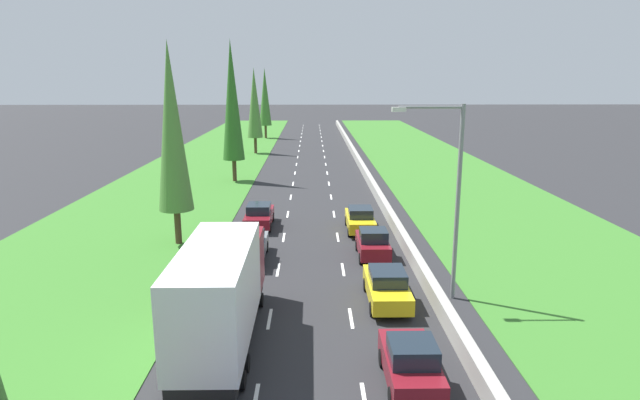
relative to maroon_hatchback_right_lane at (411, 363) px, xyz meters
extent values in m
plane|color=#28282B|center=(-3.35, 44.18, -0.84)|extent=(300.00, 300.00, 0.00)
cube|color=#387528|center=(-16.00, 44.18, -0.82)|extent=(14.00, 140.00, 0.04)
cube|color=#387528|center=(11.00, 44.18, -0.82)|extent=(14.00, 140.00, 0.04)
cube|color=#9E9B93|center=(2.35, 44.18, -0.41)|extent=(0.44, 120.00, 0.85)
cube|color=white|center=(-5.10, 5.18, -0.83)|extent=(0.14, 2.00, 0.01)
cube|color=white|center=(-5.10, 11.18, -0.83)|extent=(0.14, 2.00, 0.01)
cube|color=white|center=(-5.10, 17.18, -0.83)|extent=(0.14, 2.00, 0.01)
cube|color=white|center=(-5.10, 23.18, -0.83)|extent=(0.14, 2.00, 0.01)
cube|color=white|center=(-5.10, 29.18, -0.83)|extent=(0.14, 2.00, 0.01)
cube|color=white|center=(-5.10, 35.18, -0.83)|extent=(0.14, 2.00, 0.01)
cube|color=white|center=(-5.10, 41.18, -0.83)|extent=(0.14, 2.00, 0.01)
cube|color=white|center=(-5.10, 47.18, -0.83)|extent=(0.14, 2.00, 0.01)
cube|color=white|center=(-5.10, 53.18, -0.83)|extent=(0.14, 2.00, 0.01)
cube|color=white|center=(-5.10, 59.18, -0.83)|extent=(0.14, 2.00, 0.01)
cube|color=white|center=(-5.10, 65.18, -0.83)|extent=(0.14, 2.00, 0.01)
cube|color=white|center=(-5.10, 71.18, -0.83)|extent=(0.14, 2.00, 0.01)
cube|color=white|center=(-5.10, 77.18, -0.83)|extent=(0.14, 2.00, 0.01)
cube|color=white|center=(-5.10, 83.18, -0.83)|extent=(0.14, 2.00, 0.01)
cube|color=white|center=(-5.10, 89.18, -0.83)|extent=(0.14, 2.00, 0.01)
cube|color=white|center=(-5.10, 95.18, -0.83)|extent=(0.14, 2.00, 0.01)
cube|color=white|center=(-5.10, 101.18, -0.83)|extent=(0.14, 2.00, 0.01)
cube|color=white|center=(-1.60, -0.82, -0.83)|extent=(0.14, 2.00, 0.01)
cube|color=white|center=(-1.60, 5.18, -0.83)|extent=(0.14, 2.00, 0.01)
cube|color=white|center=(-1.60, 11.18, -0.83)|extent=(0.14, 2.00, 0.01)
cube|color=white|center=(-1.60, 17.18, -0.83)|extent=(0.14, 2.00, 0.01)
cube|color=white|center=(-1.60, 23.18, -0.83)|extent=(0.14, 2.00, 0.01)
cube|color=white|center=(-1.60, 29.18, -0.83)|extent=(0.14, 2.00, 0.01)
cube|color=white|center=(-1.60, 35.18, -0.83)|extent=(0.14, 2.00, 0.01)
cube|color=white|center=(-1.60, 41.18, -0.83)|extent=(0.14, 2.00, 0.01)
cube|color=white|center=(-1.60, 47.18, -0.83)|extent=(0.14, 2.00, 0.01)
cube|color=white|center=(-1.60, 53.18, -0.83)|extent=(0.14, 2.00, 0.01)
cube|color=white|center=(-1.60, 59.18, -0.83)|extent=(0.14, 2.00, 0.01)
cube|color=white|center=(-1.60, 65.18, -0.83)|extent=(0.14, 2.00, 0.01)
cube|color=white|center=(-1.60, 71.18, -0.83)|extent=(0.14, 2.00, 0.01)
cube|color=white|center=(-1.60, 77.18, -0.83)|extent=(0.14, 2.00, 0.01)
cube|color=white|center=(-1.60, 83.18, -0.83)|extent=(0.14, 2.00, 0.01)
cube|color=white|center=(-1.60, 89.18, -0.83)|extent=(0.14, 2.00, 0.01)
cube|color=white|center=(-1.60, 95.18, -0.83)|extent=(0.14, 2.00, 0.01)
cube|color=white|center=(-1.60, 101.18, -0.83)|extent=(0.14, 2.00, 0.01)
cube|color=maroon|center=(0.00, 0.07, -0.14)|extent=(1.68, 3.90, 0.76)
cube|color=#19232D|center=(0.00, -0.23, 0.56)|extent=(1.52, 1.60, 0.64)
cylinder|color=black|center=(-0.76, 1.28, -0.52)|extent=(0.22, 0.64, 0.64)
cylinder|color=black|center=(0.76, 1.28, -0.52)|extent=(0.22, 0.64, 0.64)
cylinder|color=black|center=(-0.76, -1.14, -0.52)|extent=(0.22, 0.64, 0.64)
cylinder|color=black|center=(0.76, -1.14, -0.52)|extent=(0.22, 0.64, 0.64)
cube|color=yellow|center=(0.14, 6.83, -0.16)|extent=(1.76, 4.50, 0.72)
cube|color=#19232D|center=(0.14, 6.68, 0.50)|extent=(1.56, 1.90, 0.60)
cylinder|color=black|center=(-0.66, 8.22, -0.52)|extent=(0.22, 0.64, 0.64)
cylinder|color=black|center=(0.94, 8.22, -0.52)|extent=(0.22, 0.64, 0.64)
cylinder|color=black|center=(-0.66, 5.43, -0.52)|extent=(0.22, 0.64, 0.64)
cylinder|color=black|center=(0.94, 5.43, -0.52)|extent=(0.22, 0.64, 0.64)
cube|color=black|center=(-6.71, 3.16, -0.24)|extent=(2.20, 9.40, 0.56)
cube|color=maroon|center=(-6.71, 6.76, 1.29)|extent=(2.40, 2.20, 2.50)
cube|color=silver|center=(-6.71, 2.06, 1.69)|extent=(2.44, 7.20, 3.30)
cylinder|color=black|center=(-7.83, 6.46, -0.52)|extent=(0.22, 0.64, 0.64)
cylinder|color=black|center=(-5.59, 6.46, -0.52)|extent=(0.22, 0.64, 0.64)
cylinder|color=black|center=(-7.83, 0.98, -0.52)|extent=(0.22, 0.64, 0.64)
cylinder|color=black|center=(-5.59, 0.98, -0.52)|extent=(0.22, 0.64, 0.64)
cylinder|color=black|center=(-7.83, -0.10, -0.52)|extent=(0.22, 0.64, 0.64)
cylinder|color=black|center=(-5.59, -0.10, -0.52)|extent=(0.22, 0.64, 0.64)
cube|color=slate|center=(-6.79, 12.90, -0.16)|extent=(1.76, 4.50, 0.72)
cube|color=#19232D|center=(-6.79, 12.75, 0.50)|extent=(1.56, 1.90, 0.60)
cylinder|color=black|center=(-7.59, 14.29, -0.52)|extent=(0.22, 0.64, 0.64)
cylinder|color=black|center=(-5.99, 14.29, -0.52)|extent=(0.22, 0.64, 0.64)
cylinder|color=black|center=(-7.59, 11.50, -0.52)|extent=(0.22, 0.64, 0.64)
cylinder|color=black|center=(-5.99, 11.50, -0.52)|extent=(0.22, 0.64, 0.64)
cube|color=maroon|center=(-6.91, 19.81, -0.16)|extent=(1.76, 4.50, 0.72)
cube|color=#19232D|center=(-6.91, 19.66, 0.50)|extent=(1.56, 1.90, 0.60)
cylinder|color=black|center=(-7.71, 21.20, -0.52)|extent=(0.22, 0.64, 0.64)
cylinder|color=black|center=(-6.11, 21.20, -0.52)|extent=(0.22, 0.64, 0.64)
cylinder|color=black|center=(-7.71, 18.41, -0.52)|extent=(0.22, 0.64, 0.64)
cylinder|color=black|center=(-6.11, 18.41, -0.52)|extent=(0.22, 0.64, 0.64)
cube|color=maroon|center=(0.21, 13.25, -0.14)|extent=(1.68, 3.90, 0.76)
cube|color=#19232D|center=(0.21, 12.95, 0.56)|extent=(1.52, 1.60, 0.64)
cylinder|color=black|center=(-0.55, 14.46, -0.52)|extent=(0.22, 0.64, 0.64)
cylinder|color=black|center=(0.97, 14.46, -0.52)|extent=(0.22, 0.64, 0.64)
cylinder|color=black|center=(-0.55, 12.04, -0.52)|extent=(0.22, 0.64, 0.64)
cylinder|color=black|center=(0.97, 12.04, -0.52)|extent=(0.22, 0.64, 0.64)
cube|color=yellow|center=(-0.03, 18.70, -0.16)|extent=(1.76, 4.50, 0.72)
cube|color=#19232D|center=(-0.03, 18.55, 0.50)|extent=(1.56, 1.90, 0.60)
cylinder|color=black|center=(-0.83, 20.09, -0.52)|extent=(0.22, 0.64, 0.64)
cylinder|color=black|center=(0.77, 20.09, -0.52)|extent=(0.22, 0.64, 0.64)
cylinder|color=black|center=(-0.83, 17.30, -0.52)|extent=(0.22, 0.64, 0.64)
cylinder|color=black|center=(0.77, 17.30, -0.52)|extent=(0.22, 0.64, 0.64)
cylinder|color=#4C3823|center=(-11.57, 15.96, 0.26)|extent=(0.40, 0.40, 2.20)
cone|color=#4C7F38|center=(-11.57, 15.96, 6.40)|extent=(2.11, 2.11, 10.08)
cylinder|color=#4C3823|center=(-10.97, 36.63, 0.26)|extent=(0.41, 0.41, 2.20)
cone|color=#2D6623|center=(-10.97, 36.63, 7.14)|extent=(2.14, 2.14, 11.55)
cylinder|color=#4C3823|center=(-10.94, 56.86, 0.26)|extent=(0.40, 0.40, 2.20)
cone|color=#4C7F38|center=(-10.94, 56.86, 6.00)|extent=(2.09, 2.09, 9.28)
cylinder|color=#4C3823|center=(-11.14, 75.87, 0.26)|extent=(0.40, 0.40, 2.20)
cone|color=#3D752D|center=(-11.14, 75.87, 6.15)|extent=(2.09, 2.09, 9.57)
cylinder|color=gray|center=(3.31, 7.31, 3.66)|extent=(0.20, 0.20, 9.00)
cylinder|color=gray|center=(1.91, 7.31, 8.01)|extent=(2.80, 0.12, 0.12)
cube|color=silver|center=(0.51, 7.31, 7.91)|extent=(0.60, 0.28, 0.20)
camera|label=1|loc=(-3.26, -16.06, 9.24)|focal=30.04mm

